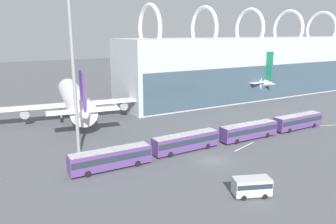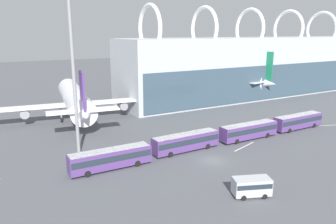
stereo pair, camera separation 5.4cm
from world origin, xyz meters
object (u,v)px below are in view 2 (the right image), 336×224
shuttle_bus_1 (186,141)px  shuttle_bus_2 (249,130)px  shuttle_bus_0 (111,158)px  shuttle_bus_3 (298,121)px  service_van_foreground (252,186)px  airliner_at_gate_near (75,99)px  airliner_at_gate_far (223,78)px  floodlight_mast (73,60)px

shuttle_bus_1 → shuttle_bus_2: (14.53, -0.50, 0.00)m
shuttle_bus_0 → shuttle_bus_3: 43.59m
shuttle_bus_3 → service_van_foreground: bearing=-150.2°
shuttle_bus_1 → shuttle_bus_3: bearing=-2.3°
shuttle_bus_0 → shuttle_bus_2: same height
shuttle_bus_2 → shuttle_bus_3: 14.53m
airliner_at_gate_near → shuttle_bus_1: size_ratio=3.14×
service_van_foreground → shuttle_bus_1: bearing=106.7°
airliner_at_gate_near → shuttle_bus_0: size_ratio=3.15×
airliner_at_gate_far → floodlight_mast: (-58.39, -32.39, 10.73)m
airliner_at_gate_near → airliner_at_gate_far: bearing=-72.2°
airliner_at_gate_far → shuttle_bus_2: bearing=134.1°
airliner_at_gate_far → floodlight_mast: 67.63m
airliner_at_gate_far → shuttle_bus_0: (-55.86, -41.89, -3.70)m
shuttle_bus_2 → shuttle_bus_3: size_ratio=1.00×
floodlight_mast → service_van_foreground: bearing=-60.0°
airliner_at_gate_far → shuttle_bus_2: airliner_at_gate_far is taller
shuttle_bus_3 → shuttle_bus_2: bearing=179.7°
shuttle_bus_2 → shuttle_bus_3: same height
airliner_at_gate_near → floodlight_mast: bearing=174.5°
airliner_at_gate_far → floodlight_mast: bearing=106.0°
service_van_foreground → shuttle_bus_3: bearing=51.7°
shuttle_bus_1 → service_van_foreground: (-1.57, -18.30, -0.41)m
shuttle_bus_0 → shuttle_bus_1: same height
service_van_foreground → shuttle_bus_2: bearing=69.4°
airliner_at_gate_near → shuttle_bus_2: size_ratio=3.15×
shuttle_bus_3 → floodlight_mast: bearing=168.5°
airliner_at_gate_near → floodlight_mast: (-5.49, -23.11, 11.27)m
airliner_at_gate_near → service_van_foreground: 51.10m
shuttle_bus_2 → floodlight_mast: bearing=164.3°
airliner_at_gate_near → service_van_foreground: (10.01, -49.98, -3.58)m
shuttle_bus_2 → service_van_foreground: 24.00m
shuttle_bus_2 → floodlight_mast: (-31.59, 9.08, 14.44)m
airliner_at_gate_far → shuttle_bus_2: size_ratio=3.31×
shuttle_bus_2 → shuttle_bus_0: bearing=-178.8°
shuttle_bus_0 → floodlight_mast: (-2.53, 9.50, 14.44)m
service_van_foreground → floodlight_mast: (-15.49, 26.87, 14.85)m
airliner_at_gate_near → shuttle_bus_2: bearing=-133.1°
airliner_at_gate_far → shuttle_bus_3: 43.39m
shuttle_bus_1 → shuttle_bus_3: same height
shuttle_bus_0 → airliner_at_gate_far: bearing=37.2°
shuttle_bus_3 → floodlight_mast: floodlight_mast is taller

